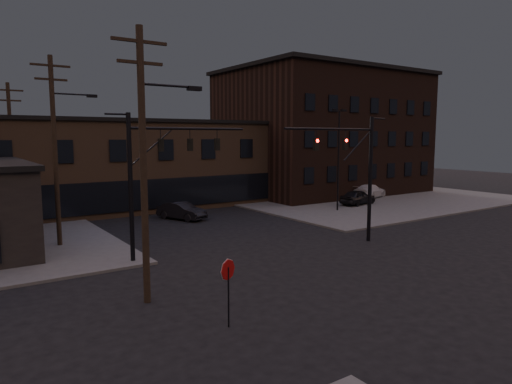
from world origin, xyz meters
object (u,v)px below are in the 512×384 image
traffic_signal_far (153,169)px  parked_car_lot_b (369,191)px  traffic_signal_near (358,166)px  stop_sign (228,277)px  car_crossing (182,211)px  parked_car_lot_a (358,197)px

traffic_signal_far → parked_car_lot_b: size_ratio=1.55×
parked_car_lot_b → traffic_signal_near: bearing=110.8°
traffic_signal_near → traffic_signal_far: size_ratio=1.00×
traffic_signal_far → stop_sign: size_ratio=3.23×
traffic_signal_far → stop_sign: bearing=-97.3°
stop_sign → car_crossing: bearing=69.2°
car_crossing → parked_car_lot_b: bearing=-24.4°
traffic_signal_near → parked_car_lot_a: traffic_signal_near is taller
stop_sign → parked_car_lot_a: (25.08, 17.36, -0.97)m
stop_sign → parked_car_lot_a: size_ratio=0.58×
stop_sign → parked_car_lot_b: bearing=34.0°
stop_sign → parked_car_lot_b: stop_sign is taller
car_crossing → parked_car_lot_a: bearing=-33.4°
parked_car_lot_a → parked_car_lot_b: 5.34m
traffic_signal_near → parked_car_lot_a: 16.49m
stop_sign → parked_car_lot_b: 35.84m
parked_car_lot_a → traffic_signal_far: bearing=97.4°
parked_car_lot_a → parked_car_lot_b: size_ratio=0.82×
stop_sign → car_crossing: size_ratio=0.57×
parked_car_lot_b → car_crossing: parked_car_lot_b is taller
traffic_signal_far → stop_sign: traffic_signal_far is taller
traffic_signal_far → car_crossing: traffic_signal_far is taller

